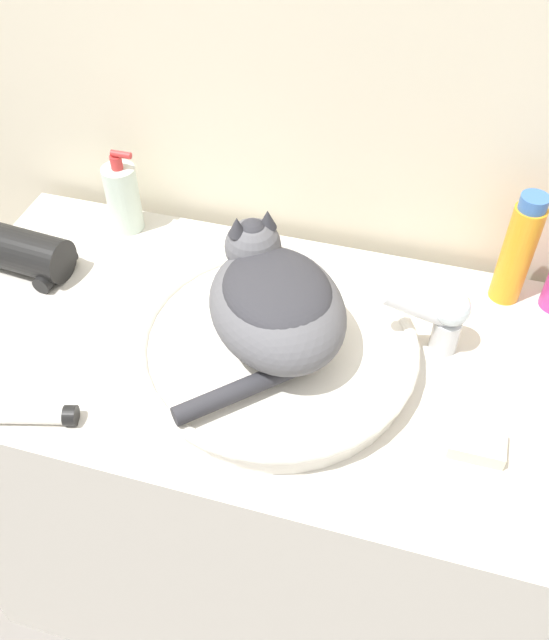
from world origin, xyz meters
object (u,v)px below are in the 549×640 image
(cream_tube, at_px, (27,415))
(hair_dryer, at_px, (28,253))
(shampoo_bottle_tall, at_px, (518,251))
(faucet, at_px, (443,317))
(soap_bar, at_px, (477,445))
(cat, at_px, (274,300))
(soap_pump_bottle, at_px, (123,197))

(cream_tube, distance_m, hair_dryer, 0.34)
(hair_dryer, bearing_deg, shampoo_bottle_tall, -163.81)
(faucet, bearing_deg, hair_dryer, -20.94)
(soap_bar, bearing_deg, cream_tube, -168.57)
(cat, bearing_deg, faucet, -107.27)
(soap_pump_bottle, bearing_deg, faucet, -14.36)
(faucet, height_order, soap_pump_bottle, soap_pump_bottle)
(faucet, distance_m, soap_bar, 0.20)
(soap_pump_bottle, bearing_deg, cream_tube, -83.61)
(cream_tube, bearing_deg, hair_dryer, 118.97)
(cat, height_order, faucet, cat)
(shampoo_bottle_tall, bearing_deg, hair_dryer, -168.75)
(cat, xyz_separation_m, hair_dryer, (-0.48, 0.08, -0.09))
(faucet, bearing_deg, shampoo_bottle_tall, -144.03)
(soap_pump_bottle, relative_size, soap_bar, 2.16)
(soap_pump_bottle, height_order, shampoo_bottle_tall, shampoo_bottle_tall)
(cat, bearing_deg, cream_tube, 87.72)
(soap_pump_bottle, xyz_separation_m, cream_tube, (0.05, -0.46, -0.05))
(soap_pump_bottle, bearing_deg, soap_bar, -26.09)
(faucet, relative_size, soap_bar, 1.82)
(faucet, bearing_deg, cream_tube, 7.34)
(cream_tube, distance_m, soap_bar, 0.64)
(cat, height_order, soap_bar, cat)
(soap_pump_bottle, distance_m, soap_bar, 0.76)
(faucet, distance_m, cream_tube, 0.64)
(faucet, relative_size, cream_tube, 0.92)
(shampoo_bottle_tall, relative_size, soap_bar, 2.66)
(faucet, xyz_separation_m, soap_bar, (0.08, -0.18, -0.06))
(cat, relative_size, hair_dryer, 2.06)
(cream_tube, height_order, hair_dryer, hair_dryer)
(soap_pump_bottle, distance_m, shampoo_bottle_tall, 0.71)
(hair_dryer, bearing_deg, soap_bar, 172.81)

